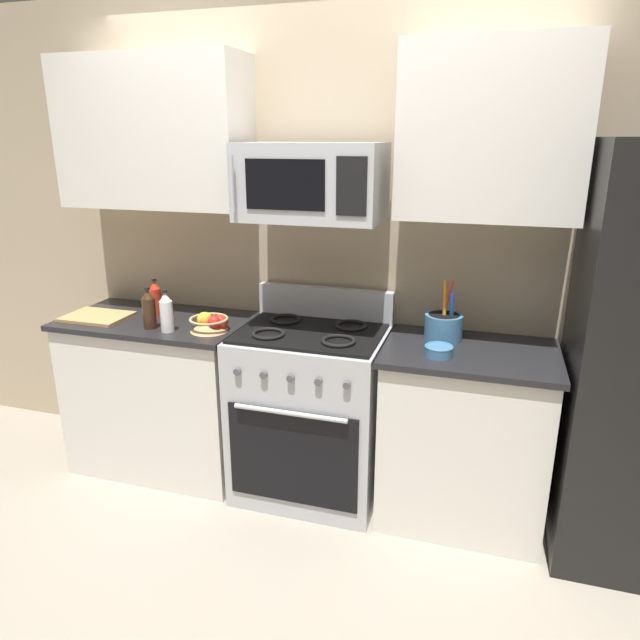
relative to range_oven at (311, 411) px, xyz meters
The scene contains 16 objects.
ground_plane 0.82m from the range_oven, 90.00° to the right, with size 16.00×16.00×0.00m, color gray.
wall_back 0.90m from the range_oven, 90.00° to the left, with size 8.00×0.10×2.60m, color tan.
counter_left 0.91m from the range_oven, behind, with size 1.03×0.59×0.91m.
range_oven is the anchor object (origin of this frame).
counter_right 0.80m from the range_oven, ahead, with size 0.82×0.59×0.91m.
microwave 1.20m from the range_oven, 90.10° to the left, with size 0.69×0.44×0.36m.
upper_cabinets_left 1.69m from the range_oven, behind, with size 1.02×0.34×0.77m.
upper_cabinets_right 1.64m from the range_oven, 10.22° to the left, with size 0.81×0.34×0.77m.
utensil_crock 0.84m from the range_oven, ahead, with size 0.19×0.19×0.31m.
fruit_basket 0.72m from the range_oven, 168.27° to the right, with size 0.20×0.20×0.10m.
apple_loose 0.67m from the range_oven, behind, with size 0.08×0.08×0.08m, color red.
cutting_board 1.31m from the range_oven, behind, with size 0.35×0.26×0.02m, color tan.
bottle_vinegar 0.92m from the range_oven, 166.16° to the right, with size 0.07×0.07×0.22m.
bottle_hot_sauce 1.08m from the range_oven, behind, with size 0.06×0.06×0.21m.
bottle_soy 1.01m from the range_oven, 169.50° to the right, with size 0.07×0.07×0.22m.
prep_bowl 0.82m from the range_oven, 10.46° to the right, with size 0.13×0.13×0.05m.
Camera 1 is at (0.86, -1.98, 1.87)m, focal length 32.25 mm.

